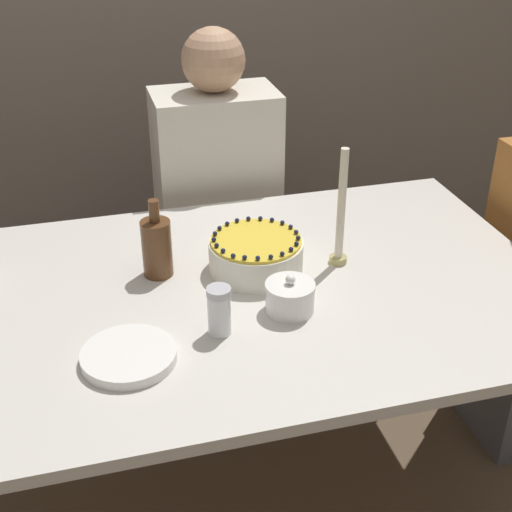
{
  "coord_description": "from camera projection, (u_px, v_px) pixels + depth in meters",
  "views": [
    {
      "loc": [
        -0.3,
        -1.46,
        1.71
      ],
      "look_at": [
        0.12,
        0.08,
        0.8
      ],
      "focal_mm": 50.0,
      "sensor_mm": 36.0,
      "label": 1
    }
  ],
  "objects": [
    {
      "name": "ground_plane",
      "position": [
        225.0,
        506.0,
        2.14
      ],
      "size": [
        12.0,
        12.0,
        0.0
      ],
      "primitive_type": "plane",
      "color": "brown"
    },
    {
      "name": "candle",
      "position": [
        341.0,
        217.0,
        1.82
      ],
      "size": [
        0.05,
        0.05,
        0.32
      ],
      "color": "tan",
      "rests_on": "dining_table"
    },
    {
      "name": "person_man_blue_shirt",
      "position": [
        218.0,
        234.0,
        2.49
      ],
      "size": [
        0.4,
        0.34,
        1.25
      ],
      "rotation": [
        0.0,
        0.0,
        3.14
      ],
      "color": "#2D2D38",
      "rests_on": "ground_plane"
    },
    {
      "name": "cake",
      "position": [
        256.0,
        255.0,
        1.83
      ],
      "size": [
        0.24,
        0.24,
        0.1
      ],
      "color": "white",
      "rests_on": "dining_table"
    },
    {
      "name": "sugar_shaker",
      "position": [
        219.0,
        310.0,
        1.58
      ],
      "size": [
        0.06,
        0.06,
        0.12
      ],
      "color": "white",
      "rests_on": "dining_table"
    },
    {
      "name": "sugar_bowl",
      "position": [
        290.0,
        297.0,
        1.67
      ],
      "size": [
        0.12,
        0.12,
        0.1
      ],
      "color": "white",
      "rests_on": "dining_table"
    },
    {
      "name": "dining_table",
      "position": [
        219.0,
        325.0,
        1.81
      ],
      "size": [
        1.69,
        1.0,
        0.76
      ],
      "color": "beige",
      "rests_on": "ground_plane"
    },
    {
      "name": "plate_stack",
      "position": [
        129.0,
        356.0,
        1.52
      ],
      "size": [
        0.21,
        0.21,
        0.02
      ],
      "color": "white",
      "rests_on": "dining_table"
    },
    {
      "name": "bottle",
      "position": [
        157.0,
        247.0,
        1.8
      ],
      "size": [
        0.08,
        0.08,
        0.21
      ],
      "color": "brown",
      "rests_on": "dining_table"
    }
  ]
}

